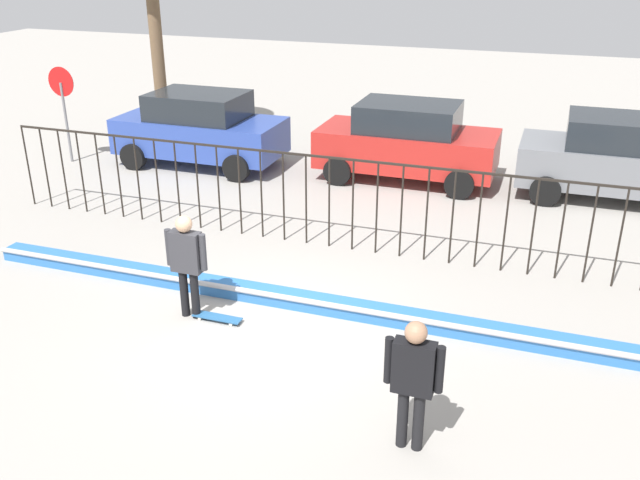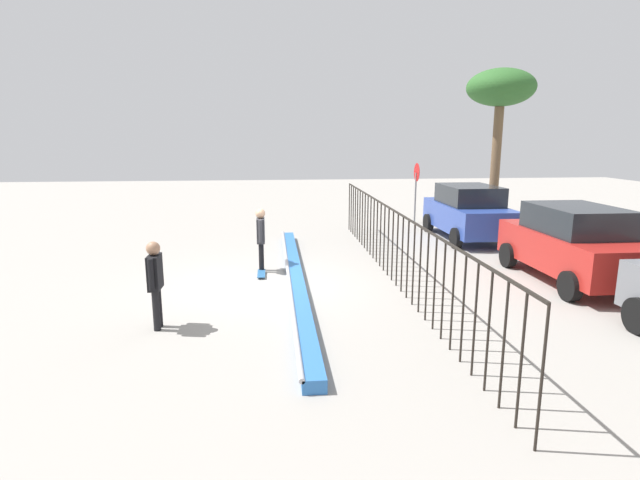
% 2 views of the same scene
% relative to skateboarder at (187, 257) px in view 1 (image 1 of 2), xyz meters
% --- Properties ---
extents(ground_plane, '(60.00, 60.00, 0.00)m').
position_rel_skateboarder_xyz_m(ground_plane, '(1.20, 0.01, -1.02)').
color(ground_plane, '#9E9991').
extents(bowl_coping_ledge, '(11.00, 0.40, 0.27)m').
position_rel_skateboarder_xyz_m(bowl_coping_ledge, '(1.20, 0.84, -0.90)').
color(bowl_coping_ledge, '#2D6BB7').
rests_on(bowl_coping_ledge, ground).
extents(perimeter_fence, '(14.04, 0.04, 1.81)m').
position_rel_skateboarder_xyz_m(perimeter_fence, '(1.20, 3.29, 0.09)').
color(perimeter_fence, black).
rests_on(perimeter_fence, ground).
extents(skateboarder, '(0.69, 0.26, 1.71)m').
position_rel_skateboarder_xyz_m(skateboarder, '(0.00, 0.00, 0.00)').
color(skateboarder, black).
rests_on(skateboarder, ground).
extents(skateboard, '(0.80, 0.20, 0.07)m').
position_rel_skateboarder_xyz_m(skateboard, '(0.46, 0.00, -0.96)').
color(skateboard, '#26598C').
rests_on(skateboard, ground).
extents(camera_operator, '(0.68, 0.26, 1.69)m').
position_rel_skateboarder_xyz_m(camera_operator, '(3.93, -1.88, -0.01)').
color(camera_operator, black).
rests_on(camera_operator, ground).
extents(parked_car_blue, '(4.30, 2.12, 1.90)m').
position_rel_skateboarder_xyz_m(parked_car_blue, '(-3.65, 7.19, -0.05)').
color(parked_car_blue, '#2D479E').
rests_on(parked_car_blue, ground).
extents(parked_car_red, '(4.30, 2.12, 1.90)m').
position_rel_skateboarder_xyz_m(parked_car_red, '(1.70, 7.77, -0.05)').
color(parked_car_red, '#B2231E').
rests_on(parked_car_red, ground).
extents(parked_car_gray, '(4.30, 2.12, 1.90)m').
position_rel_skateboarder_xyz_m(parked_car_gray, '(6.50, 7.95, -0.05)').
color(parked_car_gray, slate).
rests_on(parked_car_gray, ground).
extents(stop_sign, '(0.76, 0.07, 2.50)m').
position_rel_skateboarder_xyz_m(stop_sign, '(-7.08, 6.29, 0.59)').
color(stop_sign, slate).
rests_on(stop_sign, ground).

